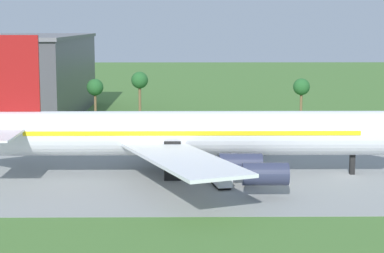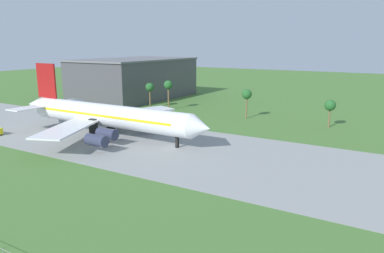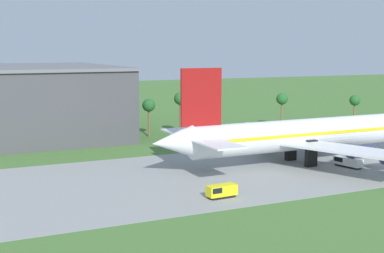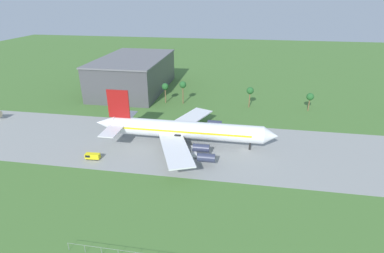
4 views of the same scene
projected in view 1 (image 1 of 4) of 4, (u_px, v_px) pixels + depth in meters
name	position (u px, v px, depth m)	size (l,w,h in m)	color
ground_plane	(345.00, 176.00, 103.10)	(600.00, 600.00, 0.00)	#477233
taxiway_strip	(345.00, 176.00, 103.10)	(320.00, 44.00, 0.02)	gray
jet_airliner	(183.00, 134.00, 102.87)	(70.59, 54.48, 20.73)	white
baggage_tug	(220.00, 178.00, 96.73)	(3.12, 6.54, 2.00)	black
terminal_building	(4.00, 76.00, 167.39)	(36.72, 61.20, 19.59)	#47474C
palm_tree_row	(319.00, 89.00, 148.75)	(116.99, 3.60, 12.19)	brown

